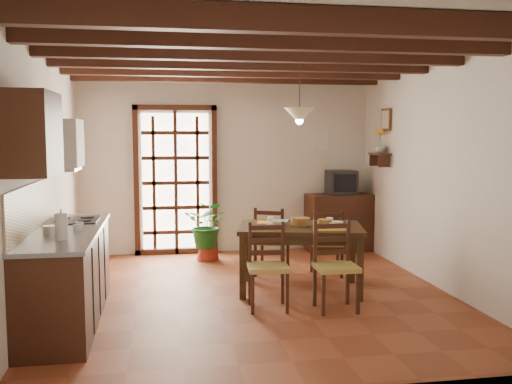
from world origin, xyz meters
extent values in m
plane|color=brown|center=(0.00, 0.00, 0.00)|extent=(5.00, 5.00, 0.00)
cube|color=silver|center=(0.00, 2.50, 1.40)|extent=(4.50, 0.02, 2.80)
cube|color=silver|center=(0.00, -2.50, 1.40)|extent=(4.50, 0.02, 2.80)
cube|color=silver|center=(-2.25, 0.00, 1.40)|extent=(0.02, 5.00, 2.80)
cube|color=silver|center=(2.25, 0.00, 1.40)|extent=(0.02, 5.00, 2.80)
cube|color=white|center=(0.00, 0.00, 2.80)|extent=(4.50, 5.00, 0.02)
cube|color=black|center=(0.00, -2.10, 2.69)|extent=(4.50, 0.14, 0.20)
cube|color=black|center=(0.00, -1.26, 2.69)|extent=(4.50, 0.14, 0.20)
cube|color=black|center=(0.00, -0.42, 2.69)|extent=(4.50, 0.14, 0.20)
cube|color=black|center=(0.00, 0.42, 2.69)|extent=(4.50, 0.14, 0.20)
cube|color=black|center=(0.00, 1.26, 2.69)|extent=(4.50, 0.14, 0.20)
cube|color=black|center=(0.00, 2.10, 2.69)|extent=(4.50, 0.14, 0.20)
cube|color=white|center=(-0.80, 2.49, 1.10)|extent=(1.01, 0.02, 2.11)
cube|color=#351A10|center=(-0.80, 2.44, 2.24)|extent=(1.26, 0.10, 0.08)
cube|color=#351A10|center=(-1.39, 2.44, 1.10)|extent=(0.08, 0.10, 2.28)
cube|color=#351A10|center=(-0.21, 2.44, 1.10)|extent=(0.08, 0.10, 2.28)
cube|color=#351A10|center=(-0.80, 2.42, 1.10)|extent=(1.01, 0.03, 2.02)
cube|color=#351A10|center=(-1.95, -0.60, 0.44)|extent=(0.60, 2.20, 0.88)
cube|color=slate|center=(-1.95, -0.60, 0.90)|extent=(0.64, 2.25, 0.04)
cube|color=tan|center=(-2.23, -0.60, 1.13)|extent=(0.02, 2.20, 0.50)
cube|color=#351A10|center=(-2.08, -1.30, 1.85)|extent=(0.35, 0.80, 0.70)
cube|color=white|center=(-2.05, -0.05, 1.75)|extent=(0.38, 0.60, 0.50)
cube|color=silver|center=(-2.05, -0.05, 1.48)|extent=(0.32, 0.55, 0.04)
cube|color=black|center=(-1.95, -0.05, 0.93)|extent=(0.50, 0.55, 0.02)
cylinder|color=white|center=(-1.90, -1.15, 1.03)|extent=(0.11, 0.11, 0.24)
cylinder|color=silver|center=(-2.05, -0.85, 0.95)|extent=(0.14, 0.14, 0.10)
cube|color=#372412|center=(0.58, 0.11, 0.75)|extent=(1.59, 1.21, 0.05)
cube|color=#372412|center=(0.58, 0.11, 0.67)|extent=(1.43, 1.09, 0.10)
cube|color=#372412|center=(1.30, 0.35, 0.36)|extent=(0.09, 0.09, 0.72)
cube|color=#372412|center=(0.03, 0.64, 0.36)|extent=(0.09, 0.09, 0.72)
cube|color=#372412|center=(1.13, -0.42, 0.36)|extent=(0.09, 0.09, 0.72)
cube|color=#372412|center=(-0.14, -0.14, 0.36)|extent=(0.09, 0.09, 0.72)
cube|color=#AC9849|center=(0.07, -0.54, 0.45)|extent=(0.44, 0.43, 0.05)
cube|color=#351A10|center=(0.08, -0.37, 0.68)|extent=(0.42, 0.07, 0.46)
cube|color=#351A10|center=(0.07, -0.54, 0.22)|extent=(0.42, 0.40, 0.45)
cube|color=#AC9849|center=(0.77, -0.70, 0.46)|extent=(0.43, 0.41, 0.05)
cube|color=#351A10|center=(0.77, -0.52, 0.69)|extent=(0.43, 0.04, 0.47)
cube|color=#351A10|center=(0.77, -0.70, 0.23)|extent=(0.41, 0.39, 0.46)
cube|color=#AC9849|center=(0.40, 0.91, 0.44)|extent=(0.55, 0.54, 0.05)
cube|color=#351A10|center=(0.33, 0.76, 0.67)|extent=(0.39, 0.21, 0.45)
cube|color=#351A10|center=(0.40, 0.91, 0.22)|extent=(0.52, 0.51, 0.44)
cube|color=#AC9849|center=(1.09, 0.75, 0.43)|extent=(0.46, 0.44, 0.05)
cube|color=#351A10|center=(1.07, 0.59, 0.66)|extent=(0.41, 0.09, 0.44)
cube|color=#351A10|center=(1.09, 0.75, 0.22)|extent=(0.44, 0.42, 0.43)
cube|color=#FFAC28|center=(0.23, -0.12, 0.79)|extent=(0.33, 0.24, 0.01)
cube|color=#FFAC28|center=(0.94, -0.12, 0.79)|extent=(0.33, 0.24, 0.01)
cube|color=#FFAC28|center=(0.23, 0.33, 0.79)|extent=(0.33, 0.24, 0.01)
cube|color=#FFAC28|center=(0.94, 0.33, 0.79)|extent=(0.33, 0.24, 0.01)
cylinder|color=olive|center=(0.58, 0.11, 0.84)|extent=(0.22, 0.22, 0.09)
imported|color=white|center=(0.35, 0.21, 0.80)|extent=(0.27, 0.27, 0.05)
cube|color=#351A10|center=(1.76, 2.23, 0.45)|extent=(1.10, 0.57, 0.90)
cube|color=black|center=(1.76, 2.23, 1.09)|extent=(0.44, 0.39, 0.37)
cube|color=black|center=(1.76, 2.03, 1.09)|extent=(0.35, 0.02, 0.28)
cube|color=white|center=(1.50, 2.48, 1.75)|extent=(0.25, 0.03, 0.32)
cone|color=maroon|center=(-0.36, 1.91, 0.11)|extent=(0.33, 0.33, 0.20)
imported|color=#144C19|center=(-0.36, 1.91, 0.57)|extent=(2.06, 1.95, 1.81)
cube|color=#351A10|center=(2.14, 1.60, 1.55)|extent=(0.20, 0.42, 0.03)
cube|color=#351A10|center=(2.14, 1.43, 1.46)|extent=(0.18, 0.03, 0.18)
cube|color=#351A10|center=(2.14, 1.77, 1.46)|extent=(0.18, 0.03, 0.18)
imported|color=#B2BFB2|center=(2.14, 1.60, 1.65)|extent=(0.15, 0.15, 0.15)
sphere|color=#FFAC28|center=(2.14, 1.60, 1.86)|extent=(0.14, 0.14, 0.14)
cylinder|color=#144C19|center=(2.14, 1.60, 1.71)|extent=(0.01, 0.01, 0.28)
cube|color=brown|center=(2.23, 1.60, 2.05)|extent=(0.03, 0.32, 0.32)
cube|color=#C3B292|center=(2.21, 1.60, 2.05)|extent=(0.01, 0.26, 0.26)
cylinder|color=black|center=(0.58, 0.21, 2.45)|extent=(0.01, 0.01, 0.70)
cone|color=#FFFACD|center=(0.58, 0.21, 2.08)|extent=(0.36, 0.36, 0.14)
sphere|color=#FFD88C|center=(0.58, 0.21, 2.00)|extent=(0.09, 0.09, 0.09)
camera|label=1|loc=(-1.04, -6.32, 1.85)|focal=40.00mm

